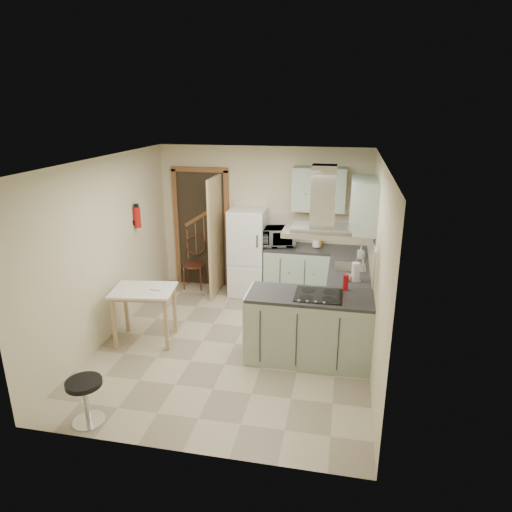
% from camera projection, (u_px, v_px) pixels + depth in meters
% --- Properties ---
extents(floor, '(4.20, 4.20, 0.00)m').
position_uv_depth(floor, '(235.00, 344.00, 6.30)').
color(floor, '#B5A98D').
rests_on(floor, ground).
extents(ceiling, '(4.20, 4.20, 0.00)m').
position_uv_depth(ceiling, '(232.00, 161.00, 5.51)').
color(ceiling, silver).
rests_on(ceiling, back_wall).
extents(back_wall, '(3.60, 0.00, 3.60)m').
position_uv_depth(back_wall, '(263.00, 220.00, 7.86)').
color(back_wall, beige).
rests_on(back_wall, floor).
extents(left_wall, '(0.00, 4.20, 4.20)m').
position_uv_depth(left_wall, '(106.00, 250.00, 6.24)').
color(left_wall, beige).
rests_on(left_wall, floor).
extents(right_wall, '(0.00, 4.20, 4.20)m').
position_uv_depth(right_wall, '(376.00, 268.00, 5.57)').
color(right_wall, beige).
rests_on(right_wall, floor).
extents(doorway, '(1.10, 0.12, 2.10)m').
position_uv_depth(doorway, '(202.00, 229.00, 8.10)').
color(doorway, brown).
rests_on(doorway, floor).
extents(fridge, '(0.60, 0.60, 1.50)m').
position_uv_depth(fridge, '(248.00, 252.00, 7.77)').
color(fridge, white).
rests_on(fridge, floor).
extents(counter_back, '(1.08, 0.60, 0.90)m').
position_uv_depth(counter_back, '(298.00, 272.00, 7.71)').
color(counter_back, '#9EB2A0').
rests_on(counter_back, floor).
extents(counter_right, '(0.60, 1.95, 0.90)m').
position_uv_depth(counter_right, '(348.00, 291.00, 6.92)').
color(counter_right, '#9EB2A0').
rests_on(counter_right, floor).
extents(splashback, '(1.68, 0.02, 0.50)m').
position_uv_depth(splashback, '(319.00, 229.00, 7.70)').
color(splashback, beige).
rests_on(splashback, counter_back).
extents(wall_cabinet_back, '(0.85, 0.35, 0.70)m').
position_uv_depth(wall_cabinet_back, '(319.00, 189.00, 7.33)').
color(wall_cabinet_back, '#9EB2A0').
rests_on(wall_cabinet_back, back_wall).
extents(wall_cabinet_right, '(0.35, 0.90, 0.70)m').
position_uv_depth(wall_cabinet_right, '(364.00, 205.00, 6.20)').
color(wall_cabinet_right, '#9EB2A0').
rests_on(wall_cabinet_right, right_wall).
extents(peninsula, '(1.55, 0.65, 0.90)m').
position_uv_depth(peninsula, '(309.00, 327.00, 5.80)').
color(peninsula, '#9EB2A0').
rests_on(peninsula, floor).
extents(hob, '(0.58, 0.50, 0.01)m').
position_uv_depth(hob, '(319.00, 295.00, 5.63)').
color(hob, black).
rests_on(hob, peninsula).
extents(extractor_hood, '(0.90, 0.55, 0.10)m').
position_uv_depth(extractor_hood, '(322.00, 232.00, 5.38)').
color(extractor_hood, silver).
rests_on(extractor_hood, ceiling).
extents(sink, '(0.45, 0.40, 0.01)m').
position_uv_depth(sink, '(350.00, 267.00, 6.62)').
color(sink, silver).
rests_on(sink, counter_right).
extents(fire_extinguisher, '(0.10, 0.10, 0.32)m').
position_uv_depth(fire_extinguisher, '(137.00, 217.00, 6.98)').
color(fire_extinguisher, '#B2140F').
rests_on(fire_extinguisher, left_wall).
extents(drop_leaf_table, '(0.90, 0.73, 0.77)m').
position_uv_depth(drop_leaf_table, '(145.00, 315.00, 6.28)').
color(drop_leaf_table, tan).
rests_on(drop_leaf_table, floor).
extents(bentwood_chair, '(0.41, 0.41, 0.85)m').
position_uv_depth(bentwood_chair, '(194.00, 265.00, 8.13)').
color(bentwood_chair, '#55361C').
rests_on(bentwood_chair, floor).
extents(stool, '(0.45, 0.45, 0.49)m').
position_uv_depth(stool, '(86.00, 401.00, 4.69)').
color(stool, black).
rests_on(stool, floor).
extents(microwave, '(0.64, 0.51, 0.31)m').
position_uv_depth(microwave, '(278.00, 237.00, 7.58)').
color(microwave, black).
rests_on(microwave, counter_back).
extents(kettle, '(0.15, 0.15, 0.19)m').
position_uv_depth(kettle, '(316.00, 242.00, 7.49)').
color(kettle, white).
rests_on(kettle, counter_back).
extents(cereal_box, '(0.12, 0.24, 0.34)m').
position_uv_depth(cereal_box, '(319.00, 236.00, 7.57)').
color(cereal_box, orange).
rests_on(cereal_box, counter_back).
extents(soap_bottle, '(0.11, 0.11, 0.19)m').
position_uv_depth(soap_bottle, '(361.00, 252.00, 6.97)').
color(soap_bottle, '#AFAEBA').
rests_on(soap_bottle, counter_right).
extents(paper_towel, '(0.11, 0.11, 0.27)m').
position_uv_depth(paper_towel, '(356.00, 272.00, 6.06)').
color(paper_towel, silver).
rests_on(paper_towel, counter_right).
extents(cup, '(0.13, 0.13, 0.08)m').
position_uv_depth(cup, '(348.00, 278.00, 6.10)').
color(cup, silver).
rests_on(cup, counter_right).
extents(red_bottle, '(0.09, 0.09, 0.20)m').
position_uv_depth(red_bottle, '(346.00, 282.00, 5.78)').
color(red_bottle, '#B90F14').
rests_on(red_bottle, peninsula).
extents(book, '(0.16, 0.22, 0.10)m').
position_uv_depth(book, '(152.00, 284.00, 6.21)').
color(book, '#A13536').
rests_on(book, drop_leaf_table).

